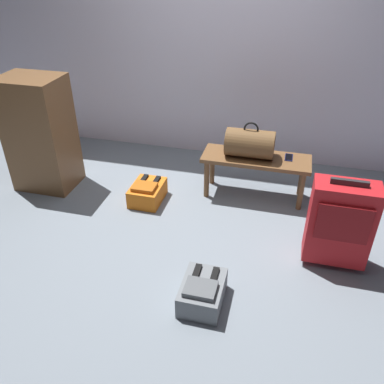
{
  "coord_description": "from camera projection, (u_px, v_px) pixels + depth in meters",
  "views": [
    {
      "loc": [
        0.75,
        -2.61,
        2.13
      ],
      "look_at": [
        0.01,
        0.25,
        0.25
      ],
      "focal_mm": 37.39,
      "sensor_mm": 36.0,
      "label": 1
    }
  ],
  "objects": [
    {
      "name": "ground_plane",
      "position": [
        183.0,
        232.0,
        3.44
      ],
      "size": [
        6.6,
        6.6,
        0.0
      ],
      "primitive_type": "plane",
      "color": "slate"
    },
    {
      "name": "back_wall",
      "position": [
        225.0,
        25.0,
        3.99
      ],
      "size": [
        6.0,
        0.1,
        2.8
      ],
      "primitive_type": "cube",
      "color": "silver",
      "rests_on": "ground"
    },
    {
      "name": "bench",
      "position": [
        256.0,
        163.0,
        3.74
      ],
      "size": [
        1.0,
        0.36,
        0.42
      ],
      "color": "brown",
      "rests_on": "ground"
    },
    {
      "name": "duffel_bag_brown",
      "position": [
        250.0,
        143.0,
        3.65
      ],
      "size": [
        0.44,
        0.26,
        0.34
      ],
      "color": "brown",
      "rests_on": "bench"
    },
    {
      "name": "cell_phone",
      "position": [
        289.0,
        157.0,
        3.69
      ],
      "size": [
        0.07,
        0.14,
        0.01
      ],
      "color": "#191E4C",
      "rests_on": "bench"
    },
    {
      "name": "suitcase_upright_red",
      "position": [
        340.0,
        223.0,
        2.92
      ],
      "size": [
        0.46,
        0.26,
        0.74
      ],
      "color": "red",
      "rests_on": "ground"
    },
    {
      "name": "backpack_orange",
      "position": [
        147.0,
        192.0,
        3.8
      ],
      "size": [
        0.28,
        0.38,
        0.21
      ],
      "color": "orange",
      "rests_on": "ground"
    },
    {
      "name": "backpack_grey",
      "position": [
        202.0,
        292.0,
        2.72
      ],
      "size": [
        0.28,
        0.38,
        0.21
      ],
      "color": "slate",
      "rests_on": "ground"
    },
    {
      "name": "side_cabinet",
      "position": [
        40.0,
        134.0,
        3.82
      ],
      "size": [
        0.56,
        0.44,
        1.1
      ],
      "color": "brown",
      "rests_on": "ground"
    }
  ]
}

